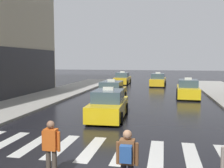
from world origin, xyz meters
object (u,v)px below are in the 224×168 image
Objects in this scene: taxi_second at (112,92)px; taxi_fourth at (123,79)px; taxi_third at (188,90)px; pedestrian_plain_coat at (51,146)px; taxi_lead at (109,106)px; pedestrian_with_backpack at (127,158)px; taxi_fifth at (158,80)px.

taxi_fourth is (-1.52, 14.69, 0.00)m from taxi_second.
pedestrian_plain_coat is (-5.12, -16.74, 0.21)m from taxi_third.
pedestrian_plain_coat is (0.04, -7.61, 0.21)m from taxi_lead.
taxi_fourth is at bearing 97.13° from taxi_lead.
pedestrian_with_backpack is at bearing -99.54° from taxi_third.
taxi_second is 13.57m from pedestrian_plain_coat.
taxi_lead is 10.49m from taxi_third.
taxi_third is at bearing 60.53° from taxi_lead.
taxi_third is 10.27m from taxi_fifth.
pedestrian_with_backpack is 1.00× the size of pedestrian_plain_coat.
taxi_fifth is 2.80× the size of pedestrian_plain_coat.
taxi_third is 13.84m from taxi_fourth.
taxi_second and taxi_fourth have the same top height.
taxi_fourth is (-2.58, 20.61, 0.00)m from taxi_lead.
pedestrian_with_backpack is (-0.06, -27.14, 0.25)m from taxi_fifth.
taxi_second is at bearing -152.65° from taxi_third.
taxi_second is 0.99× the size of taxi_fifth.
taxi_third is at bearing 73.00° from pedestrian_plain_coat.
pedestrian_plain_coat is (2.62, -28.22, 0.21)m from taxi_fourth.
taxi_third is (5.16, 9.14, 0.00)m from taxi_lead.
taxi_second and taxi_third have the same top height.
pedestrian_plain_coat is (-2.28, -26.61, 0.21)m from taxi_fifth.
taxi_lead is 2.79× the size of pedestrian_plain_coat.
taxi_second is at bearing -104.46° from taxi_fifth.
pedestrian_plain_coat is at bearing -89.68° from taxi_lead.
taxi_lead is 2.79× the size of pedestrian_with_backpack.
taxi_lead is 20.77m from taxi_fourth.
taxi_lead is at bearing -82.87° from taxi_fourth.
taxi_lead is at bearing 105.51° from pedestrian_with_backpack.
taxi_second is 2.76× the size of pedestrian_with_backpack.
taxi_second is at bearing 100.12° from taxi_lead.
pedestrian_plain_coat is at bearing -84.69° from taxi_fourth.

